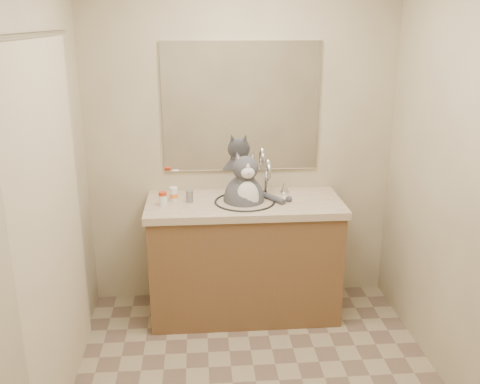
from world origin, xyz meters
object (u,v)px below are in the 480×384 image
object	(u,v)px
cat	(245,198)
grey_canister	(190,196)
pill_bottle_redcap	(163,199)
pill_bottle_orange	(174,194)

from	to	relation	value
cat	grey_canister	size ratio (longest dim) A/B	7.10
pill_bottle_redcap	grey_canister	size ratio (longest dim) A/B	1.20
pill_bottle_redcap	pill_bottle_orange	world-z (taller)	same
pill_bottle_redcap	grey_canister	xyz separation A→B (m)	(0.18, 0.06, -0.01)
cat	pill_bottle_redcap	xyz separation A→B (m)	(-0.55, -0.06, 0.03)
pill_bottle_redcap	pill_bottle_orange	xyz separation A→B (m)	(0.07, 0.10, -0.00)
cat	pill_bottle_redcap	distance (m)	0.55
cat	grey_canister	distance (m)	0.38
pill_bottle_redcap	grey_canister	world-z (taller)	pill_bottle_redcap
pill_bottle_redcap	pill_bottle_orange	size ratio (longest dim) A/B	0.99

